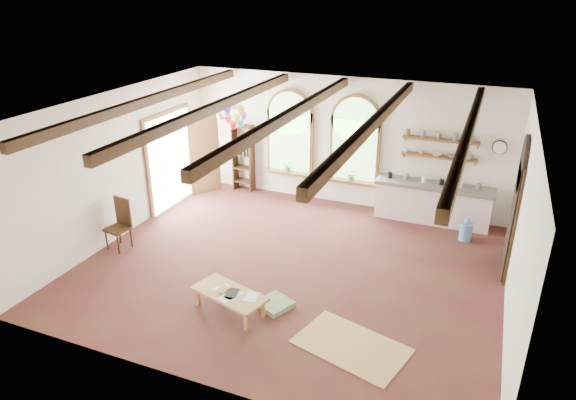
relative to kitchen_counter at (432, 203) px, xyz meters
The scene contains 27 objects.
floor 3.97m from the kitchen_counter, 125.71° to the right, with size 8.00×8.00×0.00m, color #502C20.
ceiling_beams 4.73m from the kitchen_counter, 125.71° to the right, with size 6.20×6.80×0.18m, color #3A2512, non-canonical shape.
window_left 3.88m from the kitchen_counter, behind, with size 1.30×0.28×2.20m.
window_right 2.32m from the kitchen_counter, behind, with size 1.30×0.28×2.20m.
left_doorway 6.44m from the kitchen_counter, 167.37° to the right, with size 0.10×1.90×2.50m, color brown.
right_doorway 2.45m from the kitchen_counter, 45.86° to the right, with size 0.10×1.30×2.40m, color black.
kitchen_counter is the anchor object (origin of this frame).
wall_shelf_lower 1.09m from the kitchen_counter, 90.00° to the left, with size 1.70×0.24×0.04m, color brown.
wall_shelf_upper 1.49m from the kitchen_counter, 90.00° to the left, with size 1.70×0.24×0.04m, color brown.
wall_clock 1.91m from the kitchen_counter, 11.31° to the left, with size 0.32×0.32×0.04m, color black.
bookshelf 5.02m from the kitchen_counter, behind, with size 0.53×0.32×1.80m.
coffee_table 5.68m from the kitchen_counter, 118.37° to the right, with size 1.43×0.94×0.38m.
side_chair 7.09m from the kitchen_counter, 146.98° to the right, with size 0.50×0.50×1.10m.
floor_mat 5.15m from the kitchen_counter, 95.59° to the right, with size 1.69×1.04×0.02m, color tan.
floor_cushion 5.03m from the kitchen_counter, 114.06° to the right, with size 0.54×0.54×0.09m, color #6D8A5F.
water_jug_a 1.12m from the kitchen_counter, 39.83° to the right, with size 0.27×0.27×0.52m.
water_jug_b 1.17m from the kitchen_counter, ahead, with size 0.27×0.27×0.53m.
balloon_cluster 5.14m from the kitchen_counter, 169.18° to the right, with size 0.69×0.80×1.14m.
table_book 5.75m from the kitchen_counter, 120.52° to the right, with size 0.17×0.24×0.02m, color olive.
tablet 5.66m from the kitchen_counter, 117.91° to the right, with size 0.19×0.28×0.01m, color black.
potted_plant_left 3.72m from the kitchen_counter, behind, with size 0.27×0.23×0.30m, color #598C4C.
potted_plant_right 2.04m from the kitchen_counter, behind, with size 0.27×0.23×0.30m, color #598C4C.
shelf_cup_a 1.38m from the kitchen_counter, 166.50° to the left, with size 0.12×0.10×0.10m, color white.
shelf_cup_b 1.22m from the kitchen_counter, 155.77° to the left, with size 0.10×0.10×0.09m, color beige.
shelf_bowl_a 1.14m from the kitchen_counter, 105.52° to the left, with size 0.22×0.22×0.05m, color beige.
shelf_bowl_b 1.18m from the kitchen_counter, 30.96° to the left, with size 0.20×0.20×0.06m, color #8C664C.
shelf_vase 1.37m from the kitchen_counter, 15.48° to the left, with size 0.18×0.18×0.19m, color slate.
Camera 1 is at (3.33, -8.27, 5.29)m, focal length 32.00 mm.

